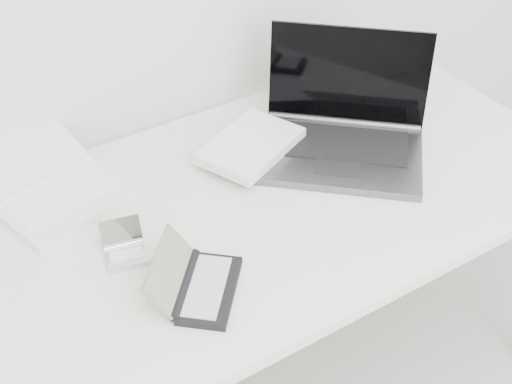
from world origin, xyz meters
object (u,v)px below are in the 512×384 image
laptop_large (320,135)px  netbook_open_white (54,189)px  desk (258,213)px  palmtop_charcoal (198,285)px

laptop_large → netbook_open_white: (-0.64, 0.18, -0.02)m
desk → palmtop_charcoal: (-0.26, -0.19, 0.07)m
laptop_large → palmtop_charcoal: bearing=-109.7°
desk → netbook_open_white: size_ratio=3.91×
laptop_large → netbook_open_white: size_ratio=1.49×
desk → palmtop_charcoal: bearing=-144.3°
netbook_open_white → palmtop_charcoal: netbook_open_white is taller
desk → laptop_large: laptop_large is taller
netbook_open_white → palmtop_charcoal: (0.14, -0.45, -0.00)m
desk → palmtop_charcoal: palmtop_charcoal is taller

